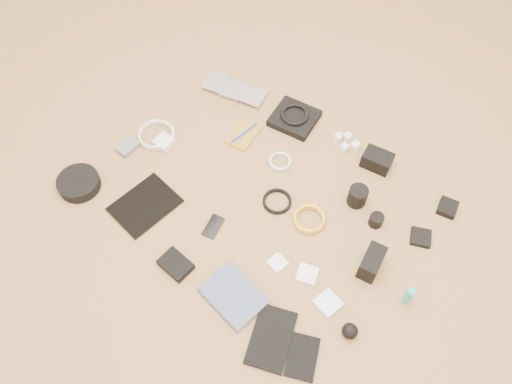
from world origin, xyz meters
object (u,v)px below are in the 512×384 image
Objects in this scene: laptop at (230,96)px; paperback at (216,311)px; phone at (213,226)px; headphone_case at (79,183)px; dslr_camera at (377,160)px; tablet at (145,205)px.

paperback is (0.62, -0.81, -0.00)m from laptop.
phone is at bearing 50.97° from paperback.
phone is (0.39, -0.56, -0.01)m from laptop.
headphone_case reaches higher than phone.
dslr_camera is at bearing 43.65° from headphone_case.
laptop is 0.68m from phone.
phone is 0.59× the size of headphone_case.
headphone_case is (-0.55, -0.20, 0.02)m from phone.
dslr_camera reaches higher than headphone_case.
tablet is at bearing -139.00° from dslr_camera.
headphone_case reaches higher than tablet.
tablet is 0.29m from headphone_case.
dslr_camera reaches higher than laptop.
tablet is at bearing -174.44° from phone.
laptop is at bearing 77.84° from headphone_case.
paperback is (0.79, -0.05, -0.01)m from headphone_case.
laptop is 1.76× the size of headphone_case.
tablet is at bearing 81.38° from paperback.
paperback is (0.51, -0.15, 0.01)m from tablet.
dslr_camera is 0.56× the size of paperback.
laptop is 2.51× the size of dslr_camera.
paperback is (0.23, -0.25, 0.01)m from phone.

